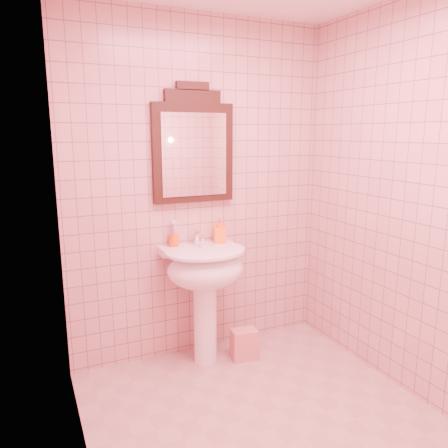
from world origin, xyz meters
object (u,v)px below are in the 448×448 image
mirror (193,148)px  towel (244,344)px  pedestal_sink (205,277)px  soap_dispenser (220,231)px  toothbrush_cup (174,240)px

mirror → towel: mirror is taller
pedestal_sink → soap_dispenser: bearing=37.4°
toothbrush_cup → soap_dispenser: size_ratio=0.91×
mirror → towel: (0.28, -0.29, -1.45)m
pedestal_sink → towel: (0.28, -0.09, -0.55)m
mirror → toothbrush_cup: 0.68m
pedestal_sink → toothbrush_cup: 0.35m
pedestal_sink → towel: bearing=-17.8°
pedestal_sink → toothbrush_cup: toothbrush_cup is taller
toothbrush_cup → pedestal_sink: bearing=-46.9°
soap_dispenser → mirror: bearing=173.3°
toothbrush_cup → towel: 0.95m
pedestal_sink → mirror: 0.93m
soap_dispenser → towel: bearing=-50.8°
pedestal_sink → toothbrush_cup: (-0.17, 0.18, 0.25)m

